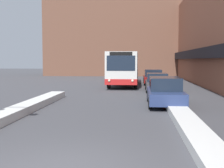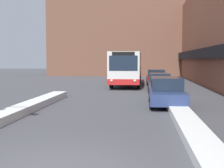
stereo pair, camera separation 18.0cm
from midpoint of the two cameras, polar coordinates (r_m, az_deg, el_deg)
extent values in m
cube|color=black|center=(31.15, 14.98, 5.35)|extent=(0.50, 60.00, 0.90)
cube|color=brown|center=(51.09, 2.91, 10.08)|extent=(26.00, 8.00, 15.03)
cube|color=silver|center=(13.30, -19.58, -5.70)|extent=(0.90, 16.93, 0.36)
cube|color=silver|center=(13.85, 12.07, -5.27)|extent=(0.90, 19.37, 0.31)
cube|color=silver|center=(30.42, 2.09, 3.18)|extent=(2.59, 11.24, 2.68)
cube|color=red|center=(30.46, 2.08, 1.10)|extent=(2.61, 11.26, 0.47)
cube|color=#192333|center=(30.41, 2.09, 3.88)|extent=(2.61, 10.34, 0.74)
cube|color=#192333|center=(24.79, 1.42, 3.83)|extent=(2.28, 0.03, 1.21)
cube|color=black|center=(24.80, 1.43, 5.58)|extent=(1.81, 0.03, 0.28)
sphere|color=#F2EAC6|center=(24.91, -0.72, 0.63)|extent=(0.20, 0.20, 0.20)
sphere|color=#F2EAC6|center=(24.79, 3.56, 0.60)|extent=(0.20, 0.20, 0.20)
cylinder|color=black|center=(27.09, -0.78, 0.36)|extent=(0.28, 1.09, 1.09)
cylinder|color=black|center=(26.96, 4.19, 0.33)|extent=(0.28, 1.09, 1.09)
cylinder|color=black|center=(34.02, 0.41, 1.19)|extent=(0.28, 1.09, 1.09)
cylinder|color=black|center=(33.91, 4.36, 1.17)|extent=(0.28, 1.09, 1.09)
cube|color=navy|center=(17.18, 9.35, -2.06)|extent=(1.82, 4.81, 0.59)
cube|color=#192333|center=(17.24, 9.34, 0.10)|extent=(1.60, 2.64, 0.69)
cylinder|color=black|center=(15.82, 12.75, -3.52)|extent=(0.20, 0.61, 0.61)
cylinder|color=black|center=(15.69, 6.71, -3.51)|extent=(0.20, 0.61, 0.61)
cylinder|color=black|center=(18.76, 11.53, -2.27)|extent=(0.20, 0.61, 0.61)
cylinder|color=black|center=(18.64, 6.44, -2.25)|extent=(0.20, 0.61, 0.61)
cube|color=#38383D|center=(24.84, 8.01, -0.12)|extent=(1.76, 4.41, 0.53)
cube|color=#192333|center=(24.91, 8.01, 1.24)|extent=(1.55, 2.42, 0.64)
cylinder|color=black|center=(23.56, 10.12, -0.88)|extent=(0.20, 0.63, 0.63)
cylinder|color=black|center=(23.47, 6.23, -0.86)|extent=(0.20, 0.63, 0.63)
cylinder|color=black|center=(26.27, 9.59, -0.33)|extent=(0.20, 0.63, 0.63)
cylinder|color=black|center=(26.19, 6.10, -0.31)|extent=(0.20, 0.63, 0.63)
cube|color=maroon|center=(31.90, 7.35, 0.92)|extent=(1.87, 4.87, 0.57)
cube|color=#192333|center=(31.99, 7.35, 2.04)|extent=(1.65, 2.68, 0.67)
cylinder|color=black|center=(30.46, 9.07, 0.32)|extent=(0.20, 0.63, 0.63)
cylinder|color=black|center=(30.39, 5.85, 0.34)|extent=(0.20, 0.63, 0.63)
cylinder|color=black|center=(33.46, 8.71, 0.69)|extent=(0.20, 0.63, 0.63)
cylinder|color=black|center=(33.40, 5.77, 0.71)|extent=(0.20, 0.63, 0.63)
camera|label=1|loc=(0.09, -90.43, -0.03)|focal=50.00mm
camera|label=2|loc=(0.09, 89.57, 0.03)|focal=50.00mm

